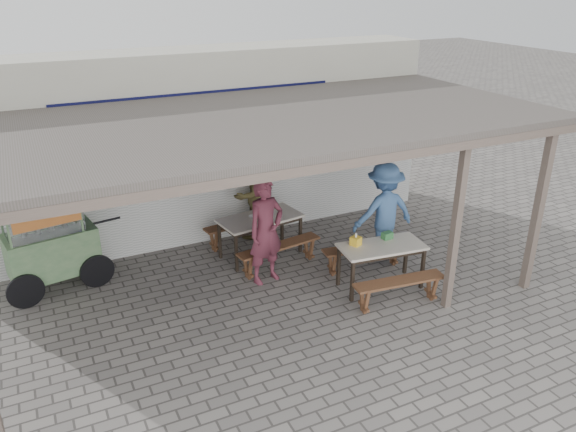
{
  "coord_description": "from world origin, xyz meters",
  "views": [
    {
      "loc": [
        -3.09,
        -6.53,
        4.74
      ],
      "look_at": [
        0.5,
        0.9,
        1.17
      ],
      "focal_mm": 35.0,
      "sensor_mm": 36.0,
      "label": 1
    }
  ],
  "objects_px": {
    "vendor_cart": "(49,240)",
    "condiment_bowl": "(254,217)",
    "table_left": "(260,221)",
    "patron_right_table": "(384,211)",
    "bench_right_street": "(399,286)",
    "donation_box": "(387,235)",
    "table_right": "(382,250)",
    "bench_right_wall": "(364,252)",
    "tissue_box": "(356,241)",
    "bench_left_street": "(279,251)",
    "patron_street_side": "(266,231)",
    "condiment_jar": "(268,206)",
    "bench_left_wall": "(243,226)",
    "patron_wall_side": "(251,194)"
  },
  "relations": [
    {
      "from": "bench_right_street",
      "to": "donation_box",
      "type": "bearing_deg",
      "value": 76.57
    },
    {
      "from": "bench_right_wall",
      "to": "table_left",
      "type": "bearing_deg",
      "value": 144.11
    },
    {
      "from": "bench_right_wall",
      "to": "tissue_box",
      "type": "xyz_separation_m",
      "value": [
        -0.45,
        -0.42,
        0.48
      ]
    },
    {
      "from": "patron_street_side",
      "to": "condiment_bowl",
      "type": "bearing_deg",
      "value": 66.94
    },
    {
      "from": "vendor_cart",
      "to": "tissue_box",
      "type": "xyz_separation_m",
      "value": [
        4.4,
        -2.09,
        -0.03
      ]
    },
    {
      "from": "table_left",
      "to": "condiment_jar",
      "type": "height_order",
      "value": "condiment_jar"
    },
    {
      "from": "table_left",
      "to": "bench_left_wall",
      "type": "bearing_deg",
      "value": 90.0
    },
    {
      "from": "bench_right_wall",
      "to": "condiment_bowl",
      "type": "xyz_separation_m",
      "value": [
        -1.5,
        1.28,
        0.43
      ]
    },
    {
      "from": "table_right",
      "to": "condiment_bowl",
      "type": "xyz_separation_m",
      "value": [
        -1.42,
        1.89,
        0.1
      ]
    },
    {
      "from": "bench_left_street",
      "to": "donation_box",
      "type": "relative_size",
      "value": 9.26
    },
    {
      "from": "condiment_jar",
      "to": "condiment_bowl",
      "type": "xyz_separation_m",
      "value": [
        -0.4,
        -0.27,
        -0.03
      ]
    },
    {
      "from": "bench_left_wall",
      "to": "vendor_cart",
      "type": "distance_m",
      "value": 3.42
    },
    {
      "from": "table_right",
      "to": "donation_box",
      "type": "height_order",
      "value": "donation_box"
    },
    {
      "from": "vendor_cart",
      "to": "condiment_jar",
      "type": "distance_m",
      "value": 3.75
    },
    {
      "from": "tissue_box",
      "to": "patron_right_table",
      "type": "bearing_deg",
      "value": 34.26
    },
    {
      "from": "vendor_cart",
      "to": "patron_wall_side",
      "type": "xyz_separation_m",
      "value": [
        3.64,
        0.42,
        0.02
      ]
    },
    {
      "from": "condiment_jar",
      "to": "table_left",
      "type": "bearing_deg",
      "value": -135.51
    },
    {
      "from": "bench_left_street",
      "to": "condiment_bowl",
      "type": "distance_m",
      "value": 0.78
    },
    {
      "from": "bench_left_wall",
      "to": "tissue_box",
      "type": "distance_m",
      "value": 2.57
    },
    {
      "from": "bench_left_street",
      "to": "patron_right_table",
      "type": "distance_m",
      "value": 1.98
    },
    {
      "from": "bench_right_wall",
      "to": "condiment_bowl",
      "type": "relative_size",
      "value": 8.29
    },
    {
      "from": "bench_left_wall",
      "to": "condiment_jar",
      "type": "relative_size",
      "value": 15.48
    },
    {
      "from": "patron_wall_side",
      "to": "table_right",
      "type": "bearing_deg",
      "value": 87.77
    },
    {
      "from": "table_right",
      "to": "vendor_cart",
      "type": "distance_m",
      "value": 5.29
    },
    {
      "from": "vendor_cart",
      "to": "condiment_bowl",
      "type": "bearing_deg",
      "value": -16.26
    },
    {
      "from": "patron_right_table",
      "to": "condiment_bowl",
      "type": "distance_m",
      "value": 2.3
    },
    {
      "from": "patron_street_side",
      "to": "tissue_box",
      "type": "bearing_deg",
      "value": -46.9
    },
    {
      "from": "patron_street_side",
      "to": "bench_left_wall",
      "type": "bearing_deg",
      "value": 70.13
    },
    {
      "from": "tissue_box",
      "to": "donation_box",
      "type": "bearing_deg",
      "value": -2.1
    },
    {
      "from": "tissue_box",
      "to": "donation_box",
      "type": "height_order",
      "value": "tissue_box"
    },
    {
      "from": "table_left",
      "to": "table_right",
      "type": "distance_m",
      "value": 2.3
    },
    {
      "from": "vendor_cart",
      "to": "patron_right_table",
      "type": "relative_size",
      "value": 1.07
    },
    {
      "from": "condiment_jar",
      "to": "vendor_cart",
      "type": "bearing_deg",
      "value": 178.28
    },
    {
      "from": "patron_street_side",
      "to": "condiment_bowl",
      "type": "distance_m",
      "value": 0.91
    },
    {
      "from": "bench_left_street",
      "to": "condiment_jar",
      "type": "bearing_deg",
      "value": 69.35
    },
    {
      "from": "patron_street_side",
      "to": "vendor_cart",
      "type": "bearing_deg",
      "value": 145.28
    },
    {
      "from": "bench_left_wall",
      "to": "table_right",
      "type": "bearing_deg",
      "value": -69.14
    },
    {
      "from": "table_right",
      "to": "bench_right_street",
      "type": "distance_m",
      "value": 0.7
    },
    {
      "from": "bench_left_wall",
      "to": "donation_box",
      "type": "xyz_separation_m",
      "value": [
        1.61,
        -2.33,
        0.47
      ]
    },
    {
      "from": "table_left",
      "to": "tissue_box",
      "type": "distance_m",
      "value": 1.94
    },
    {
      "from": "patron_street_side",
      "to": "patron_wall_side",
      "type": "bearing_deg",
      "value": 62.35
    },
    {
      "from": "vendor_cart",
      "to": "patron_right_table",
      "type": "distance_m",
      "value": 5.59
    },
    {
      "from": "patron_street_side",
      "to": "table_right",
      "type": "bearing_deg",
      "value": -45.39
    },
    {
      "from": "table_left",
      "to": "patron_street_side",
      "type": "bearing_deg",
      "value": -115.44
    },
    {
      "from": "patron_right_table",
      "to": "condiment_jar",
      "type": "height_order",
      "value": "patron_right_table"
    },
    {
      "from": "vendor_cart",
      "to": "donation_box",
      "type": "height_order",
      "value": "vendor_cart"
    },
    {
      "from": "condiment_jar",
      "to": "bench_left_street",
      "type": "bearing_deg",
      "value": -102.28
    },
    {
      "from": "table_left",
      "to": "patron_right_table",
      "type": "distance_m",
      "value": 2.2
    },
    {
      "from": "bench_left_street",
      "to": "bench_right_wall",
      "type": "bearing_deg",
      "value": -35.71
    },
    {
      "from": "donation_box",
      "to": "patron_street_side",
      "type": "bearing_deg",
      "value": 155.11
    }
  ]
}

